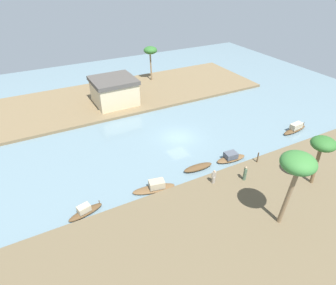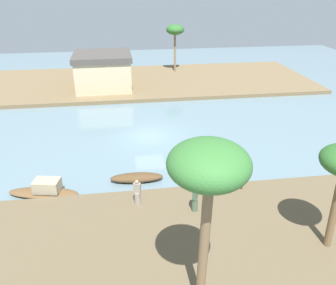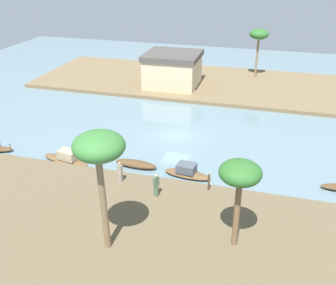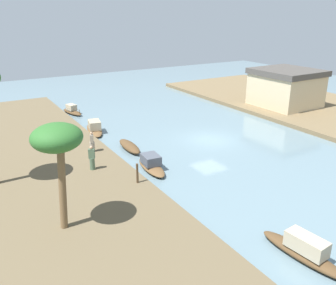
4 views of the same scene
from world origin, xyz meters
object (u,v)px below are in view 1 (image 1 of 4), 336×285
Objects in this scene: sampan_foreground at (231,158)px; sampan_upstream_small at (85,211)px; sampan_with_red_awning at (295,128)px; mooring_post at (258,157)px; palm_tree_left_near at (298,165)px; palm_tree_left_far at (323,145)px; sampan_near_left_bank at (155,187)px; person_by_mooring at (214,177)px; palm_tree_right_tall at (150,51)px; person_on_near_bank at (245,174)px; sampan_downstream_large at (198,167)px; riverside_building at (114,91)px.

sampan_foreground is 1.09× the size of sampan_upstream_small.
sampan_with_red_awning is 10.29m from mooring_post.
sampan_foreground is at bearing -12.12° from sampan_upstream_small.
palm_tree_left_far is at bearing 20.14° from palm_tree_left_near.
palm_tree_left_far is (21.33, -6.66, 4.47)m from sampan_upstream_small.
person_by_mooring reaches higher than sampan_near_left_bank.
palm_tree_left_near is at bearing -159.86° from palm_tree_left_far.
palm_tree_left_far is 34.32m from palm_tree_right_tall.
person_on_near_bank is 8.07m from palm_tree_left_near.
palm_tree_left_near reaches higher than sampan_upstream_small.
palm_tree_right_tall is at bearing 77.27° from sampan_near_left_bank.
riverside_building is (-2.59, 20.04, 2.15)m from sampan_downstream_large.
riverside_building is at bearing 93.22° from sampan_near_left_bank.
sampan_near_left_bank is 2.89× the size of person_by_mooring.
palm_tree_left_far is (5.78, -3.39, 3.68)m from person_on_near_bank.
riverside_building is at bearing -63.24° from person_by_mooring.
person_by_mooring is (-4.34, -2.62, 0.66)m from sampan_foreground.
sampan_foreground is 1.06× the size of sampan_downstream_large.
palm_tree_right_tall is 12.04m from riverside_building.
person_by_mooring is at bearing -174.71° from mooring_post.
palm_tree_left_near is (1.94, -9.94, 6.29)m from sampan_downstream_large.
mooring_post is 29.56m from palm_tree_right_tall.
sampan_near_left_bank is 2.70× the size of person_on_near_bank.
palm_tree_left_near reaches higher than sampan_foreground.
sampan_foreground is at bearing -179.57° from sampan_with_red_awning.
sampan_downstream_large is 12.36m from palm_tree_left_far.
person_by_mooring reaches higher than sampan_foreground.
sampan_upstream_small is 2.72× the size of mooring_post.
palm_tree_left_near is 1.09× the size of riverside_building.
sampan_foreground is 0.60× the size of palm_tree_right_tall.
riverside_building is (3.03, 20.87, 2.04)m from sampan_near_left_bank.
riverside_building is at bearing 128.52° from sampan_with_red_awning.
sampan_upstream_small is 23.19m from riverside_building.
mooring_post is at bearing 145.05° from person_on_near_bank.
palm_tree_left_near is 37.08m from palm_tree_right_tall.
riverside_building is at bearing 112.42° from palm_tree_left_far.
palm_tree_left_far reaches higher than mooring_post.
riverside_building reaches higher than person_by_mooring.
palm_tree_left_near is 7.47m from palm_tree_left_far.
palm_tree_left_far is at bearing -63.79° from mooring_post.
sampan_upstream_small reaches higher than sampan_downstream_large.
palm_tree_left_far is at bearing -37.62° from sampan_downstream_large.
palm_tree_left_far is at bearing -136.52° from sampan_with_red_awning.
sampan_near_left_bank is 0.68× the size of riverside_building.
palm_tree_left_near reaches higher than mooring_post.
palm_tree_right_tall is (6.91, 29.77, 4.66)m from person_by_mooring.
person_on_near_bank is (8.60, -3.23, 0.76)m from sampan_near_left_bank.
sampan_with_red_awning is at bearing 37.70° from palm_tree_left_near.
person_on_near_bank reaches higher than sampan_foreground.
palm_tree_right_tall is (12.43, 27.64, 5.33)m from sampan_near_left_bank.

